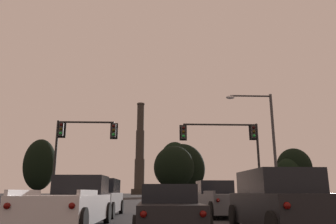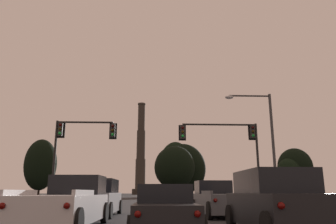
{
  "view_description": "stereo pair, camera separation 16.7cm",
  "coord_description": "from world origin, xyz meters",
  "px_view_note": "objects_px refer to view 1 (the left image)",
  "views": [
    {
      "loc": [
        -0.45,
        0.42,
        1.2
      ],
      "look_at": [
        1.53,
        44.0,
        11.89
      ],
      "focal_mm": 35.0,
      "sensor_mm": 36.0,
      "label": 1
    },
    {
      "loc": [
        -0.29,
        0.41,
        1.2
      ],
      "look_at": [
        1.53,
        44.0,
        11.89
      ],
      "focal_mm": 35.0,
      "sensor_mm": 36.0,
      "label": 2
    }
  ],
  "objects_px": {
    "sedan_center_lane_second": "(168,210)",
    "smokestack": "(140,157)",
    "pickup_truck_right_lane_front": "(221,200)",
    "pickup_truck_left_lane_second": "(71,204)",
    "traffic_light_overhead_right": "(232,142)",
    "street_lamp": "(266,136)",
    "suv_left_lane_front": "(99,198)",
    "traffic_light_overhead_left": "(76,141)",
    "suv_right_lane_second": "(279,202)"
  },
  "relations": [
    {
      "from": "traffic_light_overhead_right",
      "to": "street_lamp",
      "type": "distance_m",
      "value": 2.97
    },
    {
      "from": "street_lamp",
      "to": "pickup_truck_right_lane_front",
      "type": "bearing_deg",
      "value": -130.08
    },
    {
      "from": "pickup_truck_right_lane_front",
      "to": "traffic_light_overhead_right",
      "type": "relative_size",
      "value": 0.86
    },
    {
      "from": "smokestack",
      "to": "traffic_light_overhead_left",
      "type": "bearing_deg",
      "value": -89.72
    },
    {
      "from": "sedan_center_lane_second",
      "to": "pickup_truck_right_lane_front",
      "type": "relative_size",
      "value": 0.85
    },
    {
      "from": "traffic_light_overhead_right",
      "to": "smokestack",
      "type": "distance_m",
      "value": 134.76
    },
    {
      "from": "suv_left_lane_front",
      "to": "pickup_truck_right_lane_front",
      "type": "xyz_separation_m",
      "value": [
        6.31,
        -0.13,
        -0.09
      ]
    },
    {
      "from": "sedan_center_lane_second",
      "to": "smokestack",
      "type": "height_order",
      "value": "smokestack"
    },
    {
      "from": "traffic_light_overhead_right",
      "to": "smokestack",
      "type": "height_order",
      "value": "smokestack"
    },
    {
      "from": "traffic_light_overhead_left",
      "to": "smokestack",
      "type": "xyz_separation_m",
      "value": [
        -0.66,
        134.18,
        12.56
      ]
    },
    {
      "from": "pickup_truck_right_lane_front",
      "to": "street_lamp",
      "type": "relative_size",
      "value": 0.67
    },
    {
      "from": "pickup_truck_left_lane_second",
      "to": "pickup_truck_right_lane_front",
      "type": "height_order",
      "value": "same"
    },
    {
      "from": "pickup_truck_right_lane_front",
      "to": "smokestack",
      "type": "distance_m",
      "value": 142.59
    },
    {
      "from": "traffic_light_overhead_left",
      "to": "traffic_light_overhead_right",
      "type": "xyz_separation_m",
      "value": [
        11.96,
        0.6,
        0.09
      ]
    },
    {
      "from": "pickup_truck_right_lane_front",
      "to": "traffic_light_overhead_left",
      "type": "xyz_separation_m",
      "value": [
        -9.32,
        7.08,
        4.1
      ]
    },
    {
      "from": "street_lamp",
      "to": "suv_right_lane_second",
      "type": "bearing_deg",
      "value": -108.4
    },
    {
      "from": "street_lamp",
      "to": "smokestack",
      "type": "xyz_separation_m",
      "value": [
        -14.55,
        135.83,
        12.34
      ]
    },
    {
      "from": "sedan_center_lane_second",
      "to": "smokestack",
      "type": "distance_m",
      "value": 149.31
    },
    {
      "from": "suv_left_lane_front",
      "to": "traffic_light_overhead_left",
      "type": "relative_size",
      "value": 0.76
    },
    {
      "from": "sedan_center_lane_second",
      "to": "traffic_light_overhead_right",
      "type": "relative_size",
      "value": 0.73
    },
    {
      "from": "street_lamp",
      "to": "traffic_light_overhead_right",
      "type": "bearing_deg",
      "value": 130.62
    },
    {
      "from": "sedan_center_lane_second",
      "to": "pickup_truck_right_lane_front",
      "type": "bearing_deg",
      "value": 65.93
    },
    {
      "from": "pickup_truck_left_lane_second",
      "to": "suv_left_lane_front",
      "type": "relative_size",
      "value": 1.12
    },
    {
      "from": "sedan_center_lane_second",
      "to": "traffic_light_overhead_left",
      "type": "height_order",
      "value": "traffic_light_overhead_left"
    },
    {
      "from": "traffic_light_overhead_left",
      "to": "street_lamp",
      "type": "bearing_deg",
      "value": -6.79
    },
    {
      "from": "sedan_center_lane_second",
      "to": "traffic_light_overhead_right",
      "type": "xyz_separation_m",
      "value": [
        5.7,
        14.62,
        4.33
      ]
    },
    {
      "from": "traffic_light_overhead_left",
      "to": "street_lamp",
      "type": "distance_m",
      "value": 13.99
    },
    {
      "from": "pickup_truck_left_lane_second",
      "to": "traffic_light_overhead_right",
      "type": "distance_m",
      "value": 16.65
    },
    {
      "from": "pickup_truck_right_lane_front",
      "to": "street_lamp",
      "type": "xyz_separation_m",
      "value": [
        4.57,
        5.43,
        4.32
      ]
    },
    {
      "from": "pickup_truck_left_lane_second",
      "to": "suv_right_lane_second",
      "type": "bearing_deg",
      "value": -13.46
    },
    {
      "from": "pickup_truck_right_lane_front",
      "to": "street_lamp",
      "type": "distance_m",
      "value": 8.31
    },
    {
      "from": "suv_right_lane_second",
      "to": "suv_left_lane_front",
      "type": "bearing_deg",
      "value": 130.66
    },
    {
      "from": "smokestack",
      "to": "pickup_truck_left_lane_second",
      "type": "bearing_deg",
      "value": -88.59
    },
    {
      "from": "sedan_center_lane_second",
      "to": "suv_left_lane_front",
      "type": "relative_size",
      "value": 0.95
    },
    {
      "from": "pickup_truck_left_lane_second",
      "to": "traffic_light_overhead_left",
      "type": "height_order",
      "value": "traffic_light_overhead_left"
    },
    {
      "from": "street_lamp",
      "to": "smokestack",
      "type": "distance_m",
      "value": 137.17
    },
    {
      "from": "pickup_truck_right_lane_front",
      "to": "street_lamp",
      "type": "height_order",
      "value": "street_lamp"
    },
    {
      "from": "sedan_center_lane_second",
      "to": "street_lamp",
      "type": "xyz_separation_m",
      "value": [
        7.63,
        12.37,
        4.46
      ]
    },
    {
      "from": "traffic_light_overhead_left",
      "to": "suv_left_lane_front",
      "type": "bearing_deg",
      "value": -66.55
    },
    {
      "from": "suv_left_lane_front",
      "to": "smokestack",
      "type": "distance_m",
      "value": 142.15
    },
    {
      "from": "suv_right_lane_second",
      "to": "traffic_light_overhead_left",
      "type": "bearing_deg",
      "value": 123.08
    },
    {
      "from": "suv_right_lane_second",
      "to": "street_lamp",
      "type": "relative_size",
      "value": 0.59
    },
    {
      "from": "sedan_center_lane_second",
      "to": "traffic_light_overhead_left",
      "type": "xyz_separation_m",
      "value": [
        -6.27,
        14.02,
        4.24
      ]
    },
    {
      "from": "sedan_center_lane_second",
      "to": "smokestack",
      "type": "xyz_separation_m",
      "value": [
        -6.92,
        148.2,
        16.8
      ]
    },
    {
      "from": "suv_left_lane_front",
      "to": "street_lamp",
      "type": "distance_m",
      "value": 12.81
    },
    {
      "from": "suv_left_lane_front",
      "to": "traffic_light_overhead_left",
      "type": "bearing_deg",
      "value": 114.58
    },
    {
      "from": "smokestack",
      "to": "suv_left_lane_front",
      "type": "bearing_deg",
      "value": -88.51
    },
    {
      "from": "pickup_truck_right_lane_front",
      "to": "smokestack",
      "type": "bearing_deg",
      "value": 92.42
    },
    {
      "from": "street_lamp",
      "to": "traffic_light_overhead_left",
      "type": "bearing_deg",
      "value": 173.21
    },
    {
      "from": "suv_right_lane_second",
      "to": "pickup_truck_right_lane_front",
      "type": "relative_size",
      "value": 0.89
    }
  ]
}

